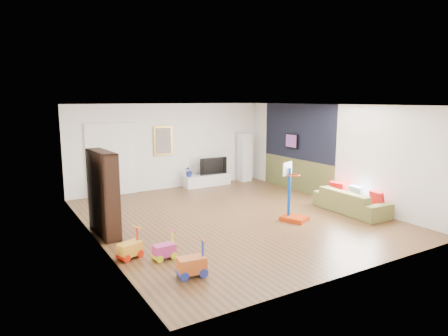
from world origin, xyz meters
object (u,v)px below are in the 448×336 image
bookshelf (103,193)px  basketball_hoop (295,192)px  media_console (207,180)px  sofa (351,201)px

bookshelf → basketball_hoop: 4.30m
media_console → basketball_hoop: 4.48m
sofa → basketball_hoop: size_ratio=1.42×
media_console → bookshelf: 5.26m
media_console → basketball_hoop: basketball_hoop is taller
media_console → sofa: sofa is taller
sofa → bookshelf: bearing=77.4°
sofa → media_console: bearing=21.3°
sofa → basketball_hoop: 1.75m
media_console → bookshelf: bookshelf is taller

